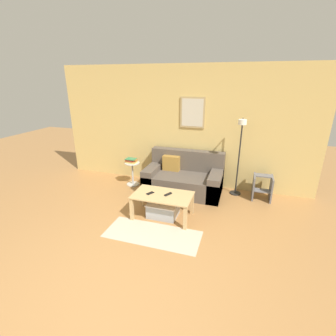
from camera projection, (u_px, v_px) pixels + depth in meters
name	position (u px, v px, depth m)	size (l,w,h in m)	color
ground_plane	(102.00, 294.00, 2.71)	(16.00, 16.00, 0.00)	#A87542
wall_back	(181.00, 127.00, 5.24)	(5.60, 0.09, 2.55)	#D6B76B
area_rug	(152.00, 234.00, 3.76)	(1.48, 0.61, 0.01)	#C1B299
couch	(184.00, 178.00, 5.13)	(1.58, 0.87, 0.83)	brown
coffee_table	(163.00, 199.00, 4.12)	(1.00, 0.58, 0.42)	tan
storage_bin	(163.00, 209.00, 4.23)	(0.52, 0.42, 0.25)	#9EA3A8
floor_lamp	(240.00, 150.00, 4.65)	(0.22, 0.43, 1.58)	black
side_table	(132.00, 171.00, 5.42)	(0.33, 0.33, 0.52)	silver
book_stack	(131.00, 161.00, 5.32)	(0.25, 0.19, 0.10)	#D8C666
remote_control	(168.00, 194.00, 4.08)	(0.04, 0.15, 0.02)	black
cell_phone	(150.00, 193.00, 4.13)	(0.07, 0.14, 0.01)	black
step_stool	(262.00, 187.00, 4.79)	(0.36, 0.38, 0.48)	slate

